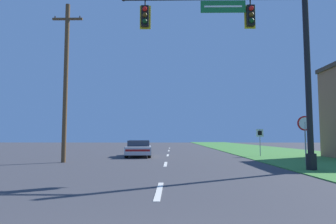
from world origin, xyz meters
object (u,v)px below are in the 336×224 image
signal_mast (264,53)px  utility_pole_near (66,79)px  route_sign_post (260,136)px  car_ahead (139,148)px  stop_sign (305,129)px

signal_mast → utility_pole_near: 11.18m
route_sign_post → utility_pole_near: (-12.95, -5.58, 3.34)m
signal_mast → car_ahead: 12.48m
signal_mast → car_ahead: bearing=124.9°
utility_pole_near → route_sign_post: bearing=23.3°
stop_sign → route_sign_post: bearing=91.1°
utility_pole_near → car_ahead: bearing=55.1°
car_ahead → utility_pole_near: bearing=-124.9°
signal_mast → route_sign_post: signal_mast is taller
signal_mast → utility_pole_near: (-10.38, 4.13, -0.35)m
stop_sign → route_sign_post: 7.46m
signal_mast → car_ahead: signal_mast is taller
signal_mast → stop_sign: bearing=39.9°
stop_sign → utility_pole_near: 13.57m
signal_mast → car_ahead: size_ratio=1.79×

